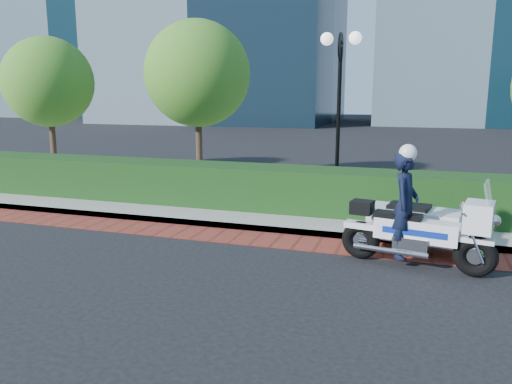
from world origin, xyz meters
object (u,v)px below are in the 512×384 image
(lamppost, at_px, (339,90))
(police_motorcycle, at_px, (414,221))
(tree_a, at_px, (48,82))
(tree_b, at_px, (198,74))

(lamppost, bearing_deg, police_motorcycle, -63.76)
(tree_a, bearing_deg, police_motorcycle, -24.04)
(lamppost, height_order, tree_b, tree_b)
(tree_b, bearing_deg, lamppost, -16.11)
(tree_a, distance_m, tree_b, 5.50)
(lamppost, bearing_deg, tree_b, 163.89)
(tree_a, xyz_separation_m, police_motorcycle, (12.00, -5.35, -2.52))
(lamppost, distance_m, police_motorcycle, 5.05)
(lamppost, xyz_separation_m, police_motorcycle, (2.00, -4.05, -2.25))
(lamppost, relative_size, tree_a, 0.92)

